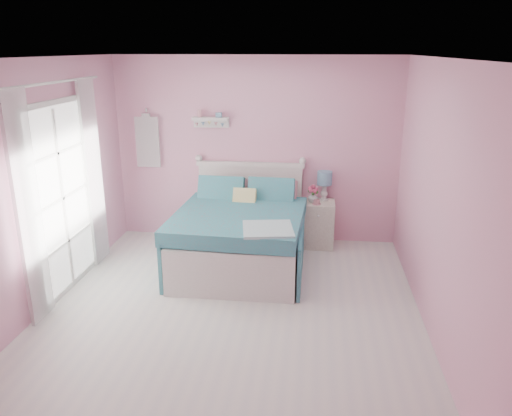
% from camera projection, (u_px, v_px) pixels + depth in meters
% --- Properties ---
extents(floor, '(4.50, 4.50, 0.00)m').
position_uv_depth(floor, '(231.00, 312.00, 5.31)').
color(floor, silver).
rests_on(floor, ground).
extents(room_shell, '(4.50, 4.50, 4.50)m').
position_uv_depth(room_shell, '(228.00, 167.00, 4.83)').
color(room_shell, pink).
rests_on(room_shell, floor).
extents(bed, '(1.63, 2.01, 1.14)m').
position_uv_depth(bed, '(241.00, 235.00, 6.39)').
color(bed, silver).
rests_on(bed, floor).
extents(nightstand, '(0.45, 0.44, 0.64)m').
position_uv_depth(nightstand, '(318.00, 224.00, 7.01)').
color(nightstand, silver).
rests_on(nightstand, floor).
extents(table_lamp, '(0.21, 0.21, 0.41)m').
position_uv_depth(table_lamp, '(325.00, 180.00, 6.92)').
color(table_lamp, white).
rests_on(table_lamp, nightstand).
extents(vase, '(0.16, 0.16, 0.15)m').
position_uv_depth(vase, '(313.00, 197.00, 6.89)').
color(vase, silver).
rests_on(vase, nightstand).
extents(teacup, '(0.11, 0.11, 0.07)m').
position_uv_depth(teacup, '(317.00, 202.00, 6.81)').
color(teacup, '#CB8895').
rests_on(teacup, nightstand).
extents(roses, '(0.14, 0.11, 0.12)m').
position_uv_depth(roses, '(313.00, 189.00, 6.85)').
color(roses, '#DB4A75').
rests_on(roses, vase).
extents(wall_shelf, '(0.50, 0.15, 0.25)m').
position_uv_depth(wall_shelf, '(211.00, 120.00, 6.92)').
color(wall_shelf, silver).
rests_on(wall_shelf, room_shell).
extents(hanging_dress, '(0.34, 0.03, 0.72)m').
position_uv_depth(hanging_dress, '(148.00, 142.00, 7.12)').
color(hanging_dress, white).
rests_on(hanging_dress, room_shell).
extents(french_door, '(0.04, 1.32, 2.16)m').
position_uv_depth(french_door, '(62.00, 199.00, 5.58)').
color(french_door, silver).
rests_on(french_door, floor).
extents(curtain_near, '(0.04, 0.40, 2.32)m').
position_uv_depth(curtain_near, '(28.00, 211.00, 4.84)').
color(curtain_near, white).
rests_on(curtain_near, floor).
extents(curtain_far, '(0.04, 0.40, 2.32)m').
position_uv_depth(curtain_far, '(94.00, 174.00, 6.25)').
color(curtain_far, white).
rests_on(curtain_far, floor).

